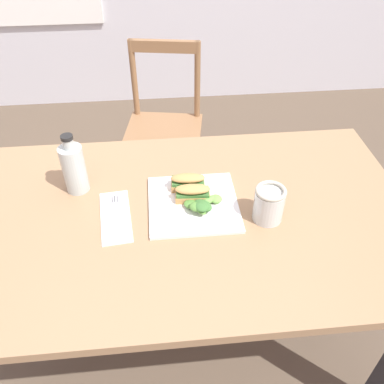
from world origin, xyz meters
The scene contains 11 objects.
ground_plane centered at (0.00, 0.00, 0.00)m, with size 9.34×9.34×0.00m, color brown.
dining_table centered at (0.02, 0.01, 0.62)m, with size 1.43×0.85×0.74m.
chair_wooden_far centered at (-0.02, 1.00, 0.45)m, with size 0.46×0.46×0.87m.
plate_lunch centered at (0.04, 0.05, 0.74)m, with size 0.28×0.28×0.01m, color white.
sandwich_half_front centered at (0.04, 0.06, 0.78)m, with size 0.11×0.06×0.06m.
sandwich_half_back centered at (0.03, 0.12, 0.78)m, with size 0.11×0.06×0.06m.
salad_mixed_greens centered at (0.06, 0.01, 0.77)m, with size 0.14×0.11×0.04m.
napkin_folded centered at (-0.20, 0.02, 0.74)m, with size 0.09×0.23×0.00m, color silver.
fork_on_napkin centered at (-0.20, 0.03, 0.75)m, with size 0.03×0.19×0.00m.
bottle_cold_brew centered at (-0.33, 0.17, 0.82)m, with size 0.08×0.08×0.21m.
mason_jar_iced_tea centered at (0.26, -0.03, 0.79)m, with size 0.09×0.09×0.11m.
Camera 1 is at (-0.06, -0.90, 1.61)m, focal length 37.90 mm.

